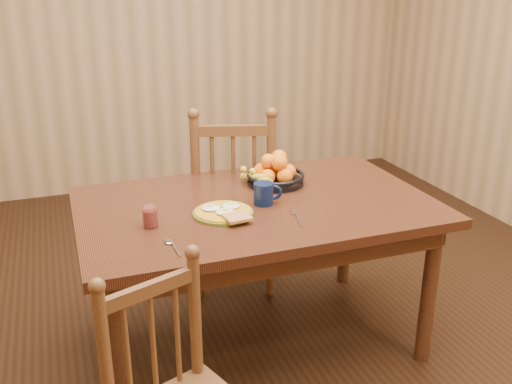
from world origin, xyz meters
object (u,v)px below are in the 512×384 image
object	(u,v)px
dining_table	(256,219)
breakfast_plate	(224,212)
coffee_mug	(264,193)
fruit_bowl	(274,173)
chair_far	(234,202)

from	to	relation	value
dining_table	breakfast_plate	size ratio (longest dim) A/B	5.47
dining_table	coffee_mug	bearing A→B (deg)	-47.41
dining_table	fruit_bowl	distance (m)	0.30
fruit_bowl	breakfast_plate	bearing A→B (deg)	-140.03
dining_table	coffee_mug	xyz separation A→B (m)	(0.03, -0.03, 0.14)
dining_table	coffee_mug	world-z (taller)	coffee_mug
chair_far	coffee_mug	bearing A→B (deg)	102.42
dining_table	fruit_bowl	bearing A→B (deg)	49.94
breakfast_plate	chair_far	bearing A→B (deg)	69.23
coffee_mug	fruit_bowl	size ratio (longest dim) A/B	0.41
breakfast_plate	coffee_mug	world-z (taller)	coffee_mug
coffee_mug	fruit_bowl	distance (m)	0.27
breakfast_plate	fruit_bowl	size ratio (longest dim) A/B	0.90
dining_table	chair_far	xyz separation A→B (m)	(0.08, 0.59, -0.15)
dining_table	chair_far	distance (m)	0.61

